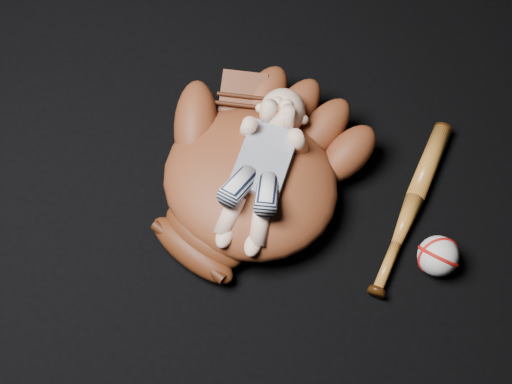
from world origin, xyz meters
TOP-DOWN VIEW (x-y plane):
  - baseball_glove at (-0.17, 0.00)m, footprint 0.58×0.62m
  - newborn_baby at (-0.14, 0.00)m, footprint 0.18×0.36m
  - baseball_bat at (0.15, 0.09)m, footprint 0.06×0.42m
  - baseball at (0.23, -0.00)m, footprint 0.09×0.09m

SIDE VIEW (x-z plane):
  - baseball_bat at x=0.15m, z-range 0.00..0.04m
  - baseball at x=0.23m, z-range 0.00..0.08m
  - baseball_glove at x=-0.17m, z-range 0.00..0.16m
  - newborn_baby at x=-0.14m, z-range 0.06..0.20m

